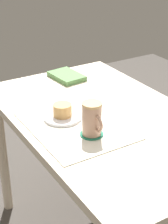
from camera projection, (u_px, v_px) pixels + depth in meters
The scene contains 7 objects.
dining_table at pixel (105, 135), 1.58m from camera, with size 1.15×0.70×0.74m.
placemat at pixel (75, 125), 1.46m from camera, with size 0.45×0.34×0.00m, color silver.
pastry_plate at pixel (63, 117), 1.51m from camera, with size 0.16×0.16×0.01m, color white.
pastry at pixel (62, 110), 1.49m from camera, with size 0.07×0.07×0.05m, color #E0A860.
coffee_coaster at pixel (92, 134), 1.40m from camera, with size 0.09×0.09×0.01m, color #196B4C.
coffee_mug at pixel (92, 119), 1.36m from camera, with size 0.11×0.07×0.13m.
small_book at pixel (67, 76), 1.90m from camera, with size 0.18×0.12×0.02m, color #598C4C.
Camera 1 is at (1.12, -0.77, 1.46)m, focal length 60.00 mm.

